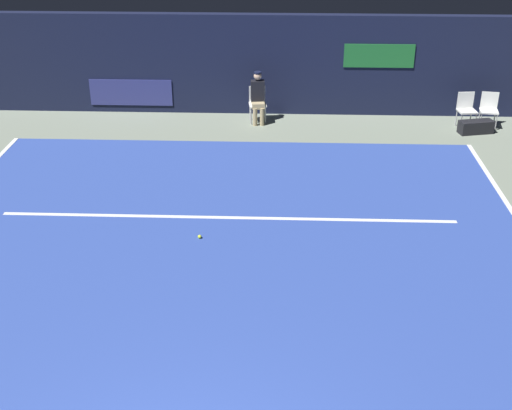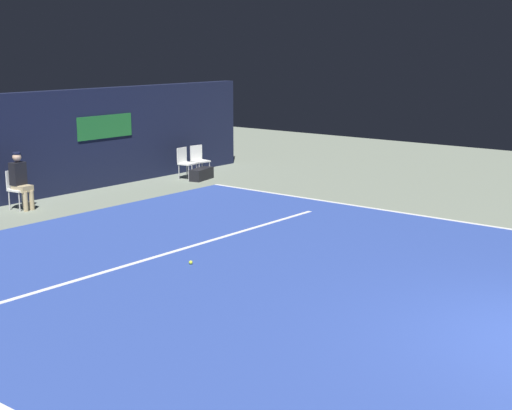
# 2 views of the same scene
# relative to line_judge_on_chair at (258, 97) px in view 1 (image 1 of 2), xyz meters

# --- Properties ---
(ground_plane) EXTENTS (34.03, 34.03, 0.00)m
(ground_plane) POSITION_rel_line_judge_on_chair_xyz_m (-0.38, -7.42, -0.69)
(ground_plane) COLOR gray
(court_surface) EXTENTS (11.03, 12.00, 0.01)m
(court_surface) POSITION_rel_line_judge_on_chair_xyz_m (-0.38, -7.42, -0.68)
(court_surface) COLOR #2D479E
(court_surface) RESTS_ON ground
(line_service) EXTENTS (8.61, 0.10, 0.01)m
(line_service) POSITION_rel_line_judge_on_chair_xyz_m (-0.38, -5.32, -0.67)
(line_service) COLOR white
(line_service) RESTS_ON court_surface
(back_wall) EXTENTS (17.33, 0.33, 2.60)m
(back_wall) POSITION_rel_line_judge_on_chair_xyz_m (-0.38, 0.81, 0.61)
(back_wall) COLOR #141933
(back_wall) RESTS_ON ground
(line_judge_on_chair) EXTENTS (0.48, 0.56, 1.32)m
(line_judge_on_chair) POSITION_rel_line_judge_on_chair_xyz_m (0.00, 0.00, 0.00)
(line_judge_on_chair) COLOR white
(line_judge_on_chair) RESTS_ON ground
(courtside_chair_near) EXTENTS (0.50, 0.47, 0.88)m
(courtside_chair_near) POSITION_rel_line_judge_on_chair_xyz_m (5.84, -0.11, -0.18)
(courtside_chair_near) COLOR white
(courtside_chair_near) RESTS_ON ground
(courtside_chair_far) EXTENTS (0.49, 0.46, 0.88)m
(courtside_chair_far) POSITION_rel_line_judge_on_chair_xyz_m (5.27, -0.13, -0.18)
(courtside_chair_far) COLOR white
(courtside_chair_far) RESTS_ON ground
(tennis_ball) EXTENTS (0.07, 0.07, 0.07)m
(tennis_ball) POSITION_rel_line_judge_on_chair_xyz_m (-0.82, -6.12, -0.64)
(tennis_ball) COLOR #CCE033
(tennis_ball) RESTS_ON court_surface
(equipment_bag) EXTENTS (0.89, 0.50, 0.32)m
(equipment_bag) POSITION_rel_line_judge_on_chair_xyz_m (5.45, -0.58, -0.53)
(equipment_bag) COLOR black
(equipment_bag) RESTS_ON ground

